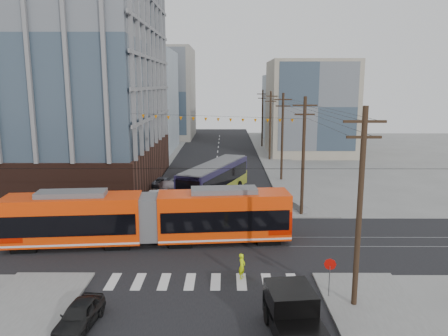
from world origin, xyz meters
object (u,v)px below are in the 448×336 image
at_px(streetcar, 150,218).
at_px(pickup_truck, 300,326).
at_px(city_bus, 215,180).
at_px(black_sedan, 79,315).

relative_size(streetcar, pickup_truck, 3.42).
distance_m(streetcar, city_bus, 14.77).
xyz_separation_m(streetcar, black_sedan, (-1.58, -11.72, -1.40)).
relative_size(streetcar, city_bus, 1.59).
bearing_deg(city_bus, black_sedan, -82.58).
height_order(city_bus, black_sedan, city_bus).
bearing_deg(streetcar, pickup_truck, -60.84).
relative_size(city_bus, black_sedan, 3.46).
height_order(streetcar, black_sedan, streetcar).
relative_size(pickup_truck, black_sedan, 1.61).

